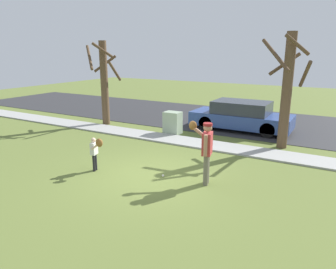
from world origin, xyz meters
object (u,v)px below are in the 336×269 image
parked_wagon_blue (241,116)px  person_child (95,149)px  baseball (163,176)px  person_adult (206,146)px  utility_cabinet (173,123)px  street_tree_far (104,80)px  street_tree_near (287,88)px

parked_wagon_blue → person_child: bearing=-107.4°
person_child → baseball: size_ratio=14.67×
person_adult → person_child: size_ratio=1.58×
utility_cabinet → street_tree_far: (-3.81, 0.02, 1.68)m
person_child → street_tree_near: size_ratio=0.26×
street_tree_near → street_tree_far: street_tree_near is taller
person_adult → person_child: bearing=0.9°
baseball → parked_wagon_blue: size_ratio=0.02×
person_adult → street_tree_far: street_tree_far is taller
person_adult → parked_wagon_blue: person_adult is taller
person_child → baseball: (1.99, 0.61, -0.66)m
person_child → utility_cabinet: person_child is taller
person_child → baseball: bearing=4.4°
utility_cabinet → parked_wagon_blue: 3.23m
street_tree_near → parked_wagon_blue: 3.30m
parked_wagon_blue → utility_cabinet: bearing=-138.3°
street_tree_far → utility_cabinet: bearing=-0.3°
person_child → utility_cabinet: (-0.15, 5.08, -0.21)m
street_tree_near → parked_wagon_blue: bearing=139.1°
baseball → street_tree_far: 7.75m
baseball → parked_wagon_blue: (0.27, 6.61, 0.62)m
utility_cabinet → street_tree_near: 4.92m
street_tree_far → person_child: bearing=-52.2°
utility_cabinet → person_child: bearing=-88.3°
person_adult → baseball: bearing=-4.9°
person_adult → utility_cabinet: (-3.37, 4.30, -0.58)m
utility_cabinet → parked_wagon_blue: parked_wagon_blue is taller
street_tree_near → person_child: bearing=-129.7°
person_child → parked_wagon_blue: parked_wagon_blue is taller
person_adult → street_tree_near: bearing=-117.6°
street_tree_near → parked_wagon_blue: size_ratio=0.94×
street_tree_far → parked_wagon_blue: 6.74m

